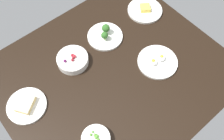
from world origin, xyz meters
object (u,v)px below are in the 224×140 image
(plate_broccoli, at_px, (105,35))
(plate_cheese, at_px, (145,10))
(bowl_berries, at_px, (73,60))
(bowl_peas, at_px, (96,139))
(plate_eggs, at_px, (157,61))
(plate_sandwich, at_px, (26,105))

(plate_broccoli, height_order, plate_cheese, plate_broccoli)
(bowl_berries, distance_m, bowl_peas, 0.47)
(plate_eggs, xyz_separation_m, plate_cheese, (0.22, 0.33, -0.00))
(plate_cheese, bearing_deg, plate_eggs, -123.39)
(bowl_peas, height_order, plate_eggs, bowl_peas)
(bowl_peas, xyz_separation_m, plate_cheese, (0.77, 0.46, -0.01))
(bowl_berries, relative_size, bowl_peas, 1.28)
(plate_broccoli, xyz_separation_m, plate_cheese, (0.33, -0.00, -0.01))
(bowl_berries, bearing_deg, plate_cheese, 2.04)
(plate_eggs, distance_m, plate_broccoli, 0.35)
(plate_cheese, bearing_deg, plate_broccoli, 179.78)
(bowl_peas, relative_size, plate_cheese, 0.63)
(plate_eggs, bearing_deg, plate_broccoli, 108.62)
(bowl_berries, height_order, plate_eggs, bowl_berries)
(bowl_peas, xyz_separation_m, plate_sandwich, (-0.17, 0.37, -0.01))
(plate_broccoli, distance_m, plate_cheese, 0.33)
(bowl_peas, relative_size, plate_eggs, 0.61)
(plate_eggs, height_order, plate_broccoli, plate_broccoli)
(plate_eggs, xyz_separation_m, plate_sandwich, (-0.71, 0.25, 0.00))
(plate_sandwich, height_order, plate_broccoli, plate_broccoli)
(plate_broccoli, bearing_deg, bowl_peas, -133.11)
(bowl_peas, distance_m, plate_cheese, 0.90)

